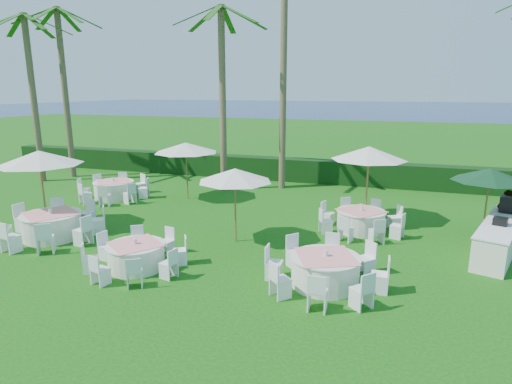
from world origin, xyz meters
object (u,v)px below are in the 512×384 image
umbrella_c (186,148)px  umbrella_d (369,153)px  banquet_table_f (361,220)px  banquet_table_a (52,225)px  umbrella_green (490,175)px  banquet_table_b (136,255)px  banquet_table_c (325,270)px  buffet_table (500,235)px  staff_person (505,214)px  banquet_table_d (114,189)px  umbrella_a (39,158)px  umbrella_b (235,175)px

umbrella_c → umbrella_d: 8.00m
banquet_table_f → umbrella_d: bearing=86.9°
banquet_table_a → umbrella_green: size_ratio=1.40×
banquet_table_b → banquet_table_c: 5.18m
banquet_table_c → buffet_table: 6.09m
buffet_table → banquet_table_b: bearing=-155.6°
banquet_table_f → umbrella_green: umbrella_green is taller
banquet_table_f → staff_person: 4.66m
banquet_table_f → staff_person: (4.58, 0.75, 0.43)m
banquet_table_d → umbrella_a: bearing=-84.9°
umbrella_b → buffet_table: 8.29m
buffet_table → banquet_table_a: bearing=-167.2°
umbrella_c → umbrella_a: bearing=-117.4°
banquet_table_c → umbrella_b: bearing=145.0°
banquet_table_a → staff_person: size_ratio=2.05×
umbrella_a → buffet_table: size_ratio=0.66×
umbrella_a → staff_person: bearing=14.4°
buffet_table → banquet_table_c: bearing=-140.2°
umbrella_c → buffet_table: size_ratio=0.65×
banquet_table_a → banquet_table_d: (-1.33, 5.18, -0.03)m
banquet_table_c → umbrella_b: size_ratio=1.28×
banquet_table_a → umbrella_c: (1.87, 6.18, 1.88)m
umbrella_green → staff_person: 1.62m
banquet_table_d → umbrella_c: 3.86m
umbrella_b → staff_person: 9.03m
banquet_table_d → buffet_table: 15.38m
staff_person → banquet_table_a: bearing=2.3°
banquet_table_b → staff_person: (10.23, 5.95, 0.45)m
banquet_table_f → umbrella_a: (-10.68, -3.17, 2.16)m
banquet_table_d → banquet_table_f: 11.14m
umbrella_c → banquet_table_a: bearing=-106.9°
banquet_table_a → umbrella_green: (13.62, 4.16, 1.76)m
banquet_table_a → staff_person: bearing=18.0°
banquet_table_b → umbrella_d: umbrella_d is taller
banquet_table_f → umbrella_d: (0.07, 1.29, 2.18)m
umbrella_c → banquet_table_d: bearing=-162.8°
banquet_table_b → umbrella_c: size_ratio=0.98×
umbrella_a → banquet_table_b: bearing=-22.0°
umbrella_a → banquet_table_f: bearing=16.5°
banquet_table_f → umbrella_d: 2.53m
staff_person → umbrella_green: bearing=20.1°
banquet_table_d → buffet_table: (15.25, -2.01, 0.12)m
umbrella_d → umbrella_a: bearing=-157.5°
banquet_table_d → staff_person: 15.66m
banquet_table_a → banquet_table_b: banquet_table_a is taller
banquet_table_a → buffet_table: (13.91, 3.17, 0.09)m
banquet_table_d → umbrella_d: 11.34m
banquet_table_f → banquet_table_a: bearing=-158.1°
banquet_table_c → umbrella_d: bearing=84.5°
banquet_table_c → staff_person: size_ratio=1.87×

